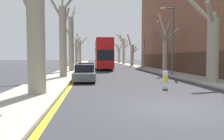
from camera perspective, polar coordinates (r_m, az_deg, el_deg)
ground_plane at (r=8.78m, az=15.99°, el=-9.64°), size 300.00×300.00×0.00m
sidewalk_left at (r=58.07m, az=-8.55°, el=1.44°), size 3.02×120.00×0.12m
sidewalk_right at (r=58.74m, az=3.71°, el=1.49°), size 3.02×120.00×0.12m
building_facade_right at (r=34.49m, az=22.55°, el=12.00°), size 10.08×32.85×14.61m
kerb_line_stripe at (r=58.00m, az=-6.88°, el=1.39°), size 0.24×120.00×0.01m
street_tree_left_0 at (r=11.80m, az=-19.34°, el=11.20°), size 3.91×3.07×7.36m
street_tree_left_1 at (r=21.40m, az=-12.71°, el=8.84°), size 3.21×2.96×9.26m
street_tree_left_2 at (r=30.69m, az=-10.63°, el=7.43°), size 1.91×3.11×9.52m
street_tree_left_3 at (r=39.78m, az=-9.20°, el=4.52°), size 1.36×1.65×5.45m
street_tree_left_4 at (r=50.19m, az=-8.45°, el=4.75°), size 3.37×3.25×7.23m
street_tree_right_0 at (r=17.91m, az=24.59°, el=6.01°), size 2.82×3.32×7.08m
street_tree_right_1 at (r=26.99m, az=13.73°, el=5.69°), size 2.92×3.97×7.61m
street_tree_right_2 at (r=37.47m, az=8.49°, el=5.13°), size 3.21×1.46×7.08m
street_tree_right_3 at (r=48.44m, az=5.30°, el=4.24°), size 2.84×2.33×6.97m
street_tree_right_4 at (r=59.02m, az=3.07°, el=5.37°), size 3.71×4.64×8.23m
street_tree_right_5 at (r=70.34m, az=1.82°, el=4.32°), size 3.17×3.89×6.82m
double_decker_bus at (r=35.17m, az=-2.28°, el=4.49°), size 2.52×10.45×4.71m
parked_car_0 at (r=18.00m, az=-7.15°, el=-0.85°), size 1.71×4.45×1.36m
parked_car_1 at (r=23.41m, az=-6.77°, el=0.11°), size 1.80×4.12×1.36m
lamp_post at (r=23.30m, az=15.39°, el=8.25°), size 1.40×0.20×7.08m
traffic_bollard at (r=14.06m, az=13.71°, el=-2.49°), size 0.33×0.34×1.09m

